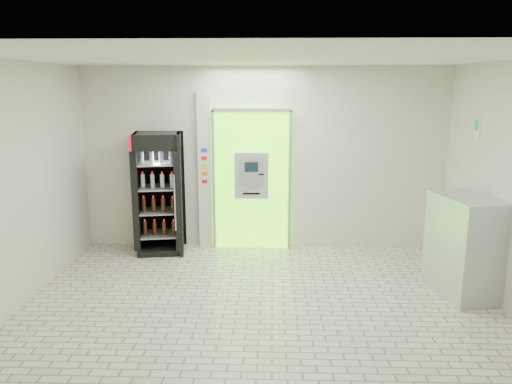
{
  "coord_description": "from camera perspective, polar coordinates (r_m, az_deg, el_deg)",
  "views": [
    {
      "loc": [
        0.13,
        -5.67,
        2.74
      ],
      "look_at": [
        -0.09,
        1.2,
        1.22
      ],
      "focal_mm": 35.0,
      "sensor_mm": 36.0,
      "label": 1
    }
  ],
  "objects": [
    {
      "name": "atm_assembly",
      "position": [
        8.24,
        -0.49,
        1.49
      ],
      "size": [
        1.3,
        0.24,
        2.33
      ],
      "color": "#67F315",
      "rests_on": "ground"
    },
    {
      "name": "steel_cabinet",
      "position": [
        7.06,
        22.87,
        -5.71
      ],
      "size": [
        0.85,
        1.1,
        1.31
      ],
      "rotation": [
        0.0,
        0.0,
        0.2
      ],
      "color": "#B8BBC0",
      "rests_on": "ground"
    },
    {
      "name": "pillar",
      "position": [
        8.32,
        -5.86,
        2.43
      ],
      "size": [
        0.22,
        0.11,
        2.6
      ],
      "color": "silver",
      "rests_on": "ground"
    },
    {
      "name": "room_shell",
      "position": [
        5.74,
        0.51,
        3.47
      ],
      "size": [
        6.0,
        6.0,
        6.0
      ],
      "color": "silver",
      "rests_on": "ground"
    },
    {
      "name": "ground",
      "position": [
        6.3,
        0.48,
        -13.32
      ],
      "size": [
        6.0,
        6.0,
        0.0
      ],
      "primitive_type": "plane",
      "color": "beige",
      "rests_on": "ground"
    },
    {
      "name": "exit_sign",
      "position": [
        7.65,
        23.95,
        6.77
      ],
      "size": [
        0.02,
        0.22,
        0.26
      ],
      "color": "white",
      "rests_on": "room_shell"
    },
    {
      "name": "beverage_cooler",
      "position": [
        8.25,
        -10.96,
        -0.38
      ],
      "size": [
        0.83,
        0.78,
        1.96
      ],
      "rotation": [
        0.0,
        0.0,
        0.16
      ],
      "color": "black",
      "rests_on": "ground"
    }
  ]
}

